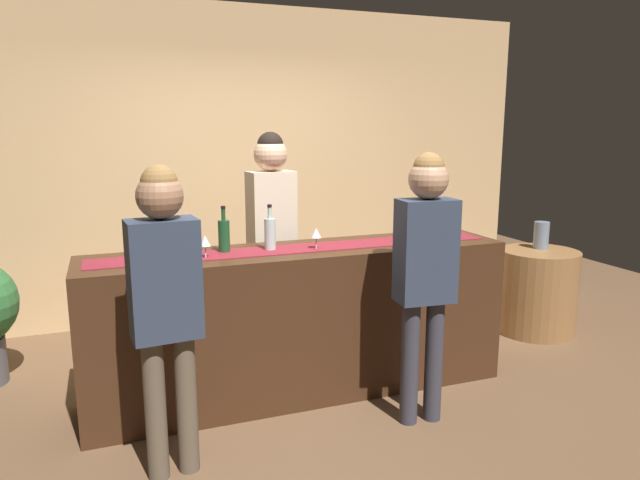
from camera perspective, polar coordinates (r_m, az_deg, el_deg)
name	(u,v)px	position (r m, az deg, el deg)	size (l,w,h in m)	color
ground_plane	(301,390)	(4.16, -1.88, -14.60)	(10.00, 10.00, 0.00)	brown
back_wall	(237,164)	(5.59, -8.24, 7.41)	(6.00, 0.12, 2.90)	tan
bar_counter	(301,321)	(3.97, -1.93, -8.02)	(2.83, 0.60, 1.01)	#3D2314
counter_runner_cloth	(300,248)	(3.83, -1.98, -0.83)	(2.69, 0.28, 0.01)	maroon
wine_bottle_amber	(423,223)	(4.23, 10.13, 1.69)	(0.07, 0.07, 0.30)	brown
wine_bottle_green	(224,235)	(3.75, -9.47, 0.47)	(0.07, 0.07, 0.30)	#194723
wine_bottle_clear	(270,233)	(3.78, -4.96, 0.67)	(0.07, 0.07, 0.30)	#B2C6C1
wine_glass_near_customer	(170,242)	(3.62, -14.63, -0.23)	(0.07, 0.07, 0.14)	silver
wine_glass_mid_counter	(316,234)	(3.79, -0.38, 0.63)	(0.07, 0.07, 0.14)	silver
wine_glass_far_end	(205,242)	(3.60, -11.29, -0.16)	(0.07, 0.07, 0.14)	silver
bartender	(272,221)	(4.35, -4.81, 1.84)	(0.36, 0.25, 1.77)	#26262B
customer_sipping	(425,261)	(3.47, 10.38, -2.05)	(0.36, 0.23, 1.66)	#33333D
customer_browsing	(165,292)	(2.98, -15.07, -4.96)	(0.36, 0.23, 1.63)	brown
round_side_table	(537,291)	(5.48, 20.66, -4.77)	(0.68, 0.68, 0.74)	olive
vase_on_side_table	(541,235)	(5.46, 21.02, 0.44)	(0.13, 0.13, 0.24)	slate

